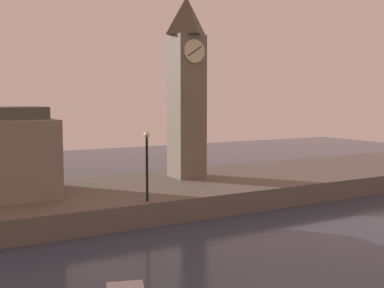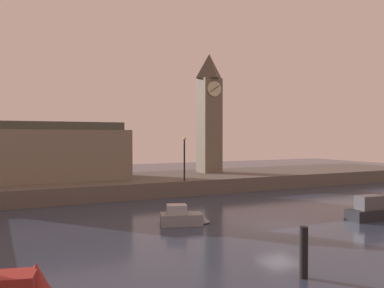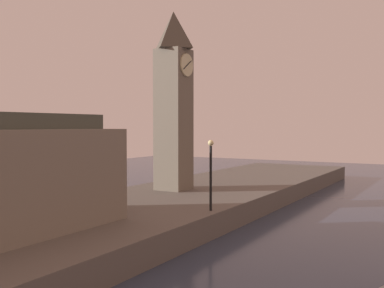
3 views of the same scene
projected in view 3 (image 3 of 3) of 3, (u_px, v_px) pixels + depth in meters
name	position (u px, v px, depth m)	size (l,w,h in m)	color
far_embankment	(141.00, 214.00, 30.57)	(70.00, 12.00, 1.50)	#5B544C
clock_tower	(174.00, 98.00, 36.80)	(2.62, 2.65, 14.40)	#6B6051
streetlamp	(211.00, 167.00, 27.76)	(0.36, 0.36, 4.34)	black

